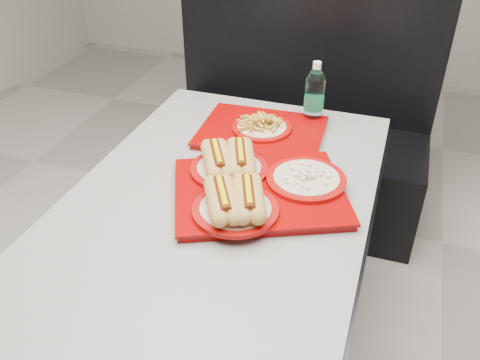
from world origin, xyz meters
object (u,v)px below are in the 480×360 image
(booth_bench, at_px, (295,134))
(water_bottle, at_px, (314,97))
(tray_near, at_px, (252,185))
(diner_table, at_px, (220,239))
(tray_far, at_px, (262,129))

(booth_bench, bearing_deg, water_bottle, -71.90)
(tray_near, height_order, water_bottle, water_bottle)
(diner_table, relative_size, tray_far, 3.09)
(diner_table, relative_size, booth_bench, 1.05)
(diner_table, bearing_deg, booth_bench, 90.00)
(water_bottle, bearing_deg, diner_table, -105.87)
(tray_near, bearing_deg, booth_bench, 95.18)
(diner_table, height_order, water_bottle, water_bottle)
(diner_table, distance_m, water_bottle, 0.66)
(water_bottle, bearing_deg, tray_far, -131.77)
(tray_near, xyz_separation_m, water_bottle, (0.07, 0.55, 0.06))
(diner_table, bearing_deg, tray_near, 21.46)
(tray_near, relative_size, water_bottle, 2.62)
(diner_table, relative_size, water_bottle, 5.96)
(tray_near, height_order, tray_far, tray_near)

